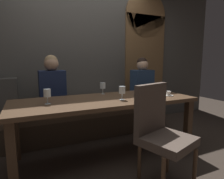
{
  "coord_description": "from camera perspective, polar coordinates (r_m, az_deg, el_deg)",
  "views": [
    {
      "loc": [
        -0.88,
        -2.11,
        1.2
      ],
      "look_at": [
        0.11,
        0.05,
        0.84
      ],
      "focal_mm": 30.33,
      "sensor_mm": 36.0,
      "label": 1
    }
  ],
  "objects": [
    {
      "name": "dining_table",
      "position": [
        2.35,
        -1.97,
        -4.87
      ],
      "size": [
        2.2,
        0.84,
        0.74
      ],
      "color": "#493422",
      "rests_on": "ground"
    },
    {
      "name": "diner_bearded",
      "position": [
        3.4,
        9.03,
        2.32
      ],
      "size": [
        0.36,
        0.24,
        0.81
      ],
      "color": "navy",
      "rests_on": "banquette_bench"
    },
    {
      "name": "espresso_cup",
      "position": [
        2.62,
        16.75,
        -1.29
      ],
      "size": [
        0.12,
        0.12,
        0.06
      ],
      "color": "white",
      "rests_on": "dining_table"
    },
    {
      "name": "wine_glass_far_right",
      "position": [
        2.24,
        3.07,
        -0.31
      ],
      "size": [
        0.08,
        0.08,
        0.16
      ],
      "color": "silver",
      "rests_on": "dining_table"
    },
    {
      "name": "chair_near_side",
      "position": [
        1.9,
        14.21,
        -11.32
      ],
      "size": [
        0.55,
        0.55,
        0.98
      ],
      "color": "brown",
      "rests_on": "ground"
    },
    {
      "name": "arched_door",
      "position": [
        3.95,
        9.91,
        10.86
      ],
      "size": [
        0.9,
        0.05,
        2.55
      ],
      "color": "brown",
      "rests_on": "ground"
    },
    {
      "name": "banquette_bench",
      "position": [
        3.1,
        -6.99,
        -9.73
      ],
      "size": [
        2.5,
        0.44,
        0.45
      ],
      "color": "#4A3C2E",
      "rests_on": "ground"
    },
    {
      "name": "wine_glass_far_left",
      "position": [
        2.64,
        -2.82,
        1.05
      ],
      "size": [
        0.08,
        0.08,
        0.16
      ],
      "color": "silver",
      "rests_on": "dining_table"
    },
    {
      "name": "ground",
      "position": [
        2.58,
        -1.89,
        -19.1
      ],
      "size": [
        9.0,
        9.0,
        0.0
      ],
      "primitive_type": "plane",
      "color": "#382D26"
    },
    {
      "name": "back_wall_tiled",
      "position": [
        3.46,
        -10.08,
        13.45
      ],
      "size": [
        6.0,
        0.12,
        3.0
      ],
      "primitive_type": "cube",
      "color": "#4C4944",
      "rests_on": "ground"
    },
    {
      "name": "diner_redhead",
      "position": [
        2.83,
        -17.54,
        1.01
      ],
      "size": [
        0.36,
        0.24,
        0.83
      ],
      "color": "#192342",
      "rests_on": "banquette_bench"
    },
    {
      "name": "dessert_plate",
      "position": [
        2.67,
        12.61,
        -1.23
      ],
      "size": [
        0.19,
        0.19,
        0.05
      ],
      "color": "white",
      "rests_on": "dining_table"
    },
    {
      "name": "fork_on_table",
      "position": [
        2.75,
        14.98,
        -1.27
      ],
      "size": [
        0.04,
        0.17,
        0.01
      ],
      "primitive_type": "cube",
      "rotation": [
        0.0,
        0.0,
        -0.12
      ],
      "color": "silver",
      "rests_on": "dining_table"
    },
    {
      "name": "wine_glass_center_back",
      "position": [
        2.14,
        -18.97,
        -1.1
      ],
      "size": [
        0.08,
        0.08,
        0.16
      ],
      "color": "silver",
      "rests_on": "dining_table"
    }
  ]
}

